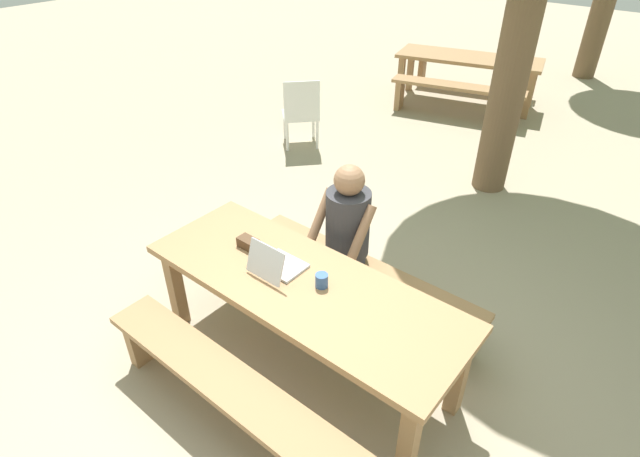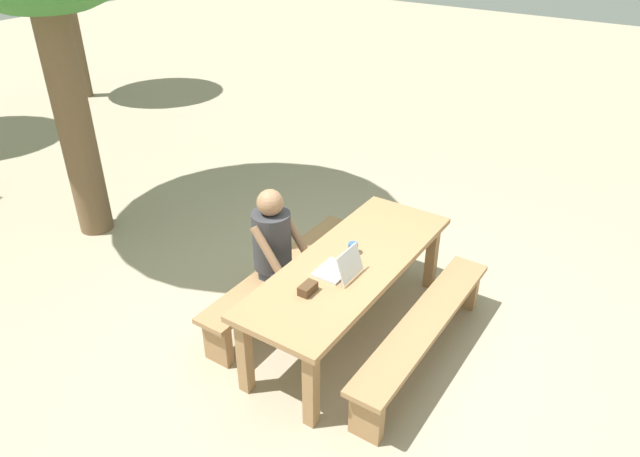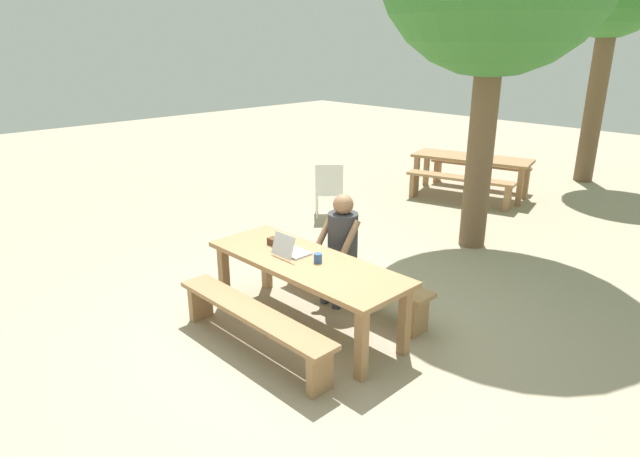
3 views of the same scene
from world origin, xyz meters
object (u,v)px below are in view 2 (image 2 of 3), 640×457
(picnic_table_front, at_px, (350,271))
(coffee_mug, at_px, (353,248))
(laptop, at_px, (340,268))
(person_seated, at_px, (275,246))
(small_pouch, at_px, (308,289))

(picnic_table_front, distance_m, coffee_mug, 0.19)
(laptop, height_order, coffee_mug, laptop)
(laptop, bearing_deg, coffee_mug, -167.21)
(laptop, height_order, person_seated, person_seated)
(picnic_table_front, relative_size, person_seated, 1.79)
(small_pouch, distance_m, coffee_mug, 0.65)
(small_pouch, bearing_deg, person_seated, 57.13)
(picnic_table_front, xyz_separation_m, coffee_mug, (0.12, 0.05, 0.14))
(picnic_table_front, relative_size, coffee_mug, 24.24)
(coffee_mug, bearing_deg, laptop, -167.29)
(picnic_table_front, height_order, laptop, laptop)
(small_pouch, bearing_deg, laptop, -12.47)
(small_pouch, relative_size, person_seated, 0.12)
(laptop, xyz_separation_m, coffee_mug, (0.32, 0.07, -0.01))
(coffee_mug, xyz_separation_m, person_seated, (-0.26, 0.59, -0.05))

